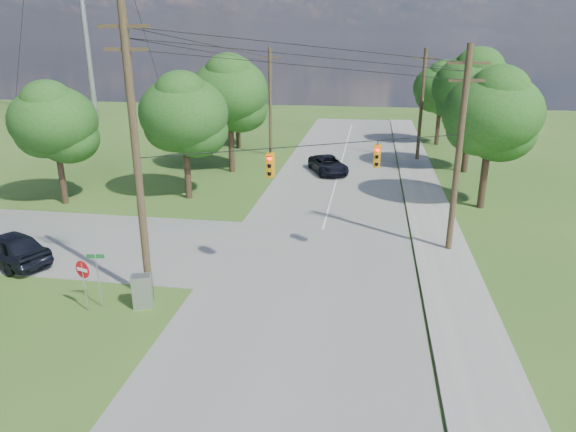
% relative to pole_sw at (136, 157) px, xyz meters
% --- Properties ---
extents(ground, '(140.00, 140.00, 0.00)m').
position_rel_pole_sw_xyz_m(ground, '(4.60, -0.40, -6.23)').
color(ground, '#30591D').
rests_on(ground, ground).
extents(main_road, '(10.00, 100.00, 0.03)m').
position_rel_pole_sw_xyz_m(main_road, '(6.60, 4.60, -6.21)').
color(main_road, gray).
rests_on(main_road, ground).
extents(sidewalk_east, '(2.60, 100.00, 0.12)m').
position_rel_pole_sw_xyz_m(sidewalk_east, '(13.30, 4.60, -6.17)').
color(sidewalk_east, '#A5A39A').
rests_on(sidewalk_east, ground).
extents(pole_sw, '(2.00, 0.32, 12.00)m').
position_rel_pole_sw_xyz_m(pole_sw, '(0.00, 0.00, 0.00)').
color(pole_sw, '#4C3C27').
rests_on(pole_sw, ground).
extents(pole_ne, '(2.00, 0.32, 10.50)m').
position_rel_pole_sw_xyz_m(pole_ne, '(13.50, 7.60, -0.76)').
color(pole_ne, '#4C3C27').
rests_on(pole_ne, ground).
extents(pole_north_e, '(2.00, 0.32, 10.00)m').
position_rel_pole_sw_xyz_m(pole_north_e, '(13.50, 29.60, -1.10)').
color(pole_north_e, '#4C3C27').
rests_on(pole_north_e, ground).
extents(pole_north_w, '(2.00, 0.32, 10.00)m').
position_rel_pole_sw_xyz_m(pole_north_w, '(-0.40, 29.60, -1.10)').
color(pole_north_w, '#4C3C27').
rests_on(pole_north_w, ground).
extents(power_lines, '(13.93, 29.62, 4.93)m').
position_rel_pole_sw_xyz_m(power_lines, '(6.10, 11.14, 2.93)').
color(power_lines, black).
rests_on(power_lines, ground).
extents(traffic_signals, '(4.91, 3.27, 1.05)m').
position_rel_pole_sw_xyz_m(traffic_signals, '(7.15, 4.03, -0.73)').
color(traffic_signals, orange).
rests_on(traffic_signals, ground).
extents(tree_w_near, '(6.00, 6.00, 8.40)m').
position_rel_pole_sw_xyz_m(tree_w_near, '(-3.40, 14.60, -0.30)').
color(tree_w_near, '#413020').
rests_on(tree_w_near, ground).
extents(tree_w_mid, '(6.40, 6.40, 9.22)m').
position_rel_pole_sw_xyz_m(tree_w_mid, '(-2.40, 22.60, 0.35)').
color(tree_w_mid, '#413020').
rests_on(tree_w_mid, ground).
extents(tree_w_far, '(6.00, 6.00, 8.73)m').
position_rel_pole_sw_xyz_m(tree_w_far, '(-4.40, 32.60, 0.02)').
color(tree_w_far, '#413020').
rests_on(tree_w_far, ground).
extents(tree_e_near, '(6.20, 6.20, 8.81)m').
position_rel_pole_sw_xyz_m(tree_e_near, '(16.60, 15.60, 0.02)').
color(tree_e_near, '#413020').
rests_on(tree_e_near, ground).
extents(tree_e_mid, '(6.60, 6.60, 9.64)m').
position_rel_pole_sw_xyz_m(tree_e_mid, '(17.10, 25.60, 0.68)').
color(tree_e_mid, '#413020').
rests_on(tree_e_mid, ground).
extents(tree_e_far, '(5.80, 5.80, 8.32)m').
position_rel_pole_sw_xyz_m(tree_e_far, '(16.10, 37.60, -0.31)').
color(tree_e_far, '#413020').
rests_on(tree_e_far, ground).
extents(tree_cross_n, '(5.60, 5.60, 7.91)m').
position_rel_pole_sw_xyz_m(tree_cross_n, '(-11.40, 12.10, -0.63)').
color(tree_cross_n, '#413020').
rests_on(tree_cross_n, ground).
extents(car_cross_dark, '(5.32, 3.86, 1.68)m').
position_rel_pole_sw_xyz_m(car_cross_dark, '(-8.31, 2.30, -5.35)').
color(car_cross_dark, black).
rests_on(car_cross_dark, cross_road).
extents(car_main_north, '(4.11, 5.59, 1.41)m').
position_rel_pole_sw_xyz_m(car_main_north, '(5.73, 23.34, -5.49)').
color(car_main_north, black).
rests_on(car_main_north, main_road).
extents(control_cabinet, '(0.94, 0.81, 1.43)m').
position_rel_pole_sw_xyz_m(control_cabinet, '(0.04, -0.74, -5.51)').
color(control_cabinet, '#95989A').
rests_on(control_cabinet, ground).
extents(do_not_enter_sign, '(0.72, 0.26, 2.25)m').
position_rel_pole_sw_xyz_m(do_not_enter_sign, '(-2.08, -1.46, -4.58)').
color(do_not_enter_sign, '#95989A').
rests_on(do_not_enter_sign, ground).
extents(street_name_sign, '(0.72, 0.15, 2.41)m').
position_rel_pole_sw_xyz_m(street_name_sign, '(-1.68, -1.05, -4.67)').
color(street_name_sign, '#95989A').
rests_on(street_name_sign, ground).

